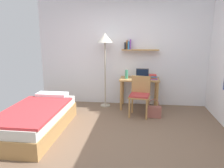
# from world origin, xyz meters

# --- Properties ---
(ground_plane) EXTENTS (5.28, 5.28, 0.00)m
(ground_plane) POSITION_xyz_m (0.00, 0.00, 0.00)
(ground_plane) COLOR brown
(wall_back) EXTENTS (4.40, 0.27, 2.60)m
(wall_back) POSITION_xyz_m (0.00, 2.02, 1.30)
(wall_back) COLOR white
(wall_back) RESTS_ON ground_plane
(bed) EXTENTS (0.93, 1.90, 0.54)m
(bed) POSITION_xyz_m (-1.49, 0.12, 0.24)
(bed) COLOR #B2844C
(bed) RESTS_ON ground_plane
(desk) EXTENTS (0.93, 0.56, 0.73)m
(desk) POSITION_xyz_m (0.36, 1.70, 0.59)
(desk) COLOR #B2844C
(desk) RESTS_ON ground_plane
(desk_chair) EXTENTS (0.50, 0.47, 0.86)m
(desk_chair) POSITION_xyz_m (0.38, 1.20, 0.49)
(desk_chair) COLOR #B2844C
(desk_chair) RESTS_ON ground_plane
(standing_lamp) EXTENTS (0.37, 0.37, 1.79)m
(standing_lamp) POSITION_xyz_m (-0.48, 1.74, 1.57)
(standing_lamp) COLOR #B2A893
(standing_lamp) RESTS_ON ground_plane
(laptop) EXTENTS (0.31, 0.23, 0.23)m
(laptop) POSITION_xyz_m (0.42, 1.71, 0.79)
(laptop) COLOR #2D2D33
(laptop) RESTS_ON desk
(water_bottle) EXTENTS (0.07, 0.07, 0.21)m
(water_bottle) POSITION_xyz_m (0.05, 1.63, 0.84)
(water_bottle) COLOR #42A87F
(water_bottle) RESTS_ON desk
(book_stack) EXTENTS (0.19, 0.24, 0.10)m
(book_stack) POSITION_xyz_m (0.67, 1.68, 0.78)
(book_stack) COLOR purple
(book_stack) RESTS_ON desk
(handbag) EXTENTS (0.33, 0.11, 0.41)m
(handbag) POSITION_xyz_m (0.68, 1.09, 0.14)
(handbag) COLOR #99564C
(handbag) RESTS_ON ground_plane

